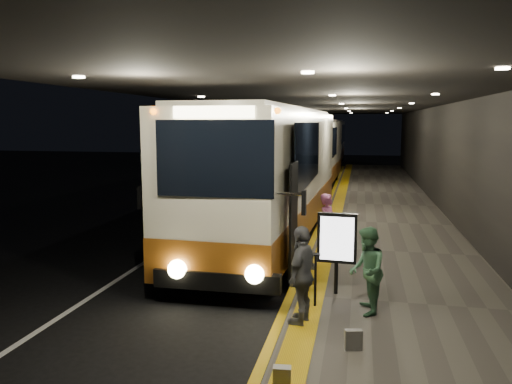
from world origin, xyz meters
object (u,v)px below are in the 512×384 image
(passenger_boarding, at_px, (328,226))
(coach_second, at_px, (313,156))
(bag_polka, at_px, (353,340))
(bag_plain, at_px, (282,377))
(passenger_waiting_grey, at_px, (302,275))
(coach_main, at_px, (272,179))
(info_sign, at_px, (337,240))
(coach_third, at_px, (327,144))
(passenger_waiting_green, at_px, (367,271))
(stanchion_post, at_px, (315,281))

(passenger_boarding, bearing_deg, coach_second, 27.87)
(bag_polka, xyz_separation_m, bag_plain, (-0.92, -1.35, -0.01))
(passenger_boarding, bearing_deg, passenger_waiting_grey, -161.03)
(coach_main, height_order, passenger_waiting_grey, coach_main)
(info_sign, bearing_deg, coach_second, 100.71)
(coach_third, relative_size, passenger_boarding, 7.09)
(passenger_waiting_green, relative_size, bag_polka, 5.00)
(bag_polka, relative_size, info_sign, 0.19)
(passenger_waiting_green, relative_size, info_sign, 0.96)
(bag_polka, height_order, stanchion_post, stanchion_post)
(bag_plain, height_order, stanchion_post, stanchion_post)
(bag_polka, distance_m, info_sign, 2.78)
(coach_main, bearing_deg, passenger_waiting_green, -63.28)
(coach_third, xyz_separation_m, passenger_waiting_green, (3.05, -35.02, -0.86))
(passenger_waiting_green, relative_size, passenger_waiting_grey, 0.93)
(coach_third, bearing_deg, passenger_waiting_grey, -87.00)
(passenger_boarding, bearing_deg, info_sign, -151.55)
(coach_main, bearing_deg, passenger_boarding, -50.59)
(coach_main, xyz_separation_m, passenger_waiting_green, (2.90, -6.28, -0.95))
(coach_second, distance_m, bag_plain, 22.41)
(bag_polka, bearing_deg, passenger_waiting_green, 82.85)
(passenger_waiting_green, height_order, bag_plain, passenger_waiting_green)
(stanchion_post, bearing_deg, coach_main, 107.59)
(passenger_waiting_grey, distance_m, bag_polka, 1.48)
(coach_main, distance_m, bag_plain, 9.55)
(passenger_waiting_grey, xyz_separation_m, bag_polka, (0.92, -0.91, -0.72))
(coach_third, xyz_separation_m, bag_plain, (1.93, -37.98, -1.53))
(coach_third, distance_m, bag_polka, 36.77)
(bag_polka, xyz_separation_m, info_sign, (-0.40, 2.57, 0.99))
(coach_main, xyz_separation_m, passenger_boarding, (1.94, -2.53, -0.92))
(coach_second, bearing_deg, bag_polka, -81.32)
(passenger_waiting_grey, bearing_deg, coach_main, -151.45)
(coach_second, bearing_deg, coach_third, 92.24)
(passenger_boarding, height_order, bag_plain, passenger_boarding)
(coach_second, bearing_deg, bag_plain, -84.09)
(bag_polka, bearing_deg, coach_main, 108.92)
(passenger_boarding, xyz_separation_m, stanchion_post, (0.00, -3.60, -0.34))
(passenger_boarding, relative_size, stanchion_post, 1.65)
(coach_main, bearing_deg, bag_plain, -77.18)
(passenger_waiting_grey, relative_size, info_sign, 1.03)
(coach_third, height_order, stanchion_post, coach_third)
(coach_main, bearing_deg, stanchion_post, -70.50)
(coach_second, xyz_separation_m, passenger_boarding, (1.88, -15.59, -0.78))
(info_sign, relative_size, stanchion_post, 1.65)
(coach_third, relative_size, passenger_waiting_green, 7.39)
(coach_main, height_order, bag_plain, coach_main)
(passenger_waiting_grey, relative_size, bag_polka, 5.38)
(bag_polka, distance_m, bag_plain, 1.64)
(coach_second, bearing_deg, coach_main, -88.76)
(info_sign, xyz_separation_m, stanchion_post, (-0.36, -0.82, -0.63))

